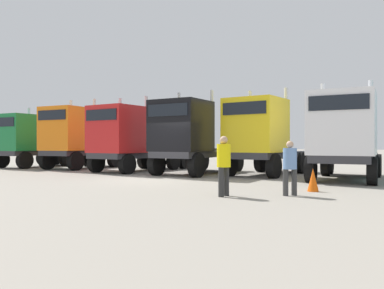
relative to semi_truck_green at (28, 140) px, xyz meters
The scene contains 10 objects.
ground 12.61m from the semi_truck_green, 18.85° to the right, with size 200.00×200.00×0.00m, color gray.
semi_truck_green is the anchor object (origin of this frame).
semi_truck_orange 3.85m from the semi_truck_green, ahead, with size 2.59×5.92×4.28m.
semi_truck_red 8.19m from the semi_truck_green, ahead, with size 3.22×6.55×4.10m.
semi_truck_black 12.10m from the semi_truck_green, ahead, with size 2.91×6.02×4.17m.
semi_truck_yellow 15.41m from the semi_truck_green, ahead, with size 3.31×6.16×4.22m.
semi_truck_white 19.26m from the semi_truck_green, ahead, with size 2.66×6.15×4.15m.
visitor_in_hivis 18.16m from the semi_truck_green, 24.22° to the right, with size 0.47×0.47×1.75m.
visitor_with_camera 19.36m from the semi_truck_green, 19.45° to the right, with size 0.56×0.56×1.61m.
traffic_cone_mid 19.41m from the semi_truck_green, 15.24° to the right, with size 0.36×0.36×0.73m, color #F2590C.
Camera 1 is at (8.94, -14.00, 1.52)m, focal length 36.76 mm.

